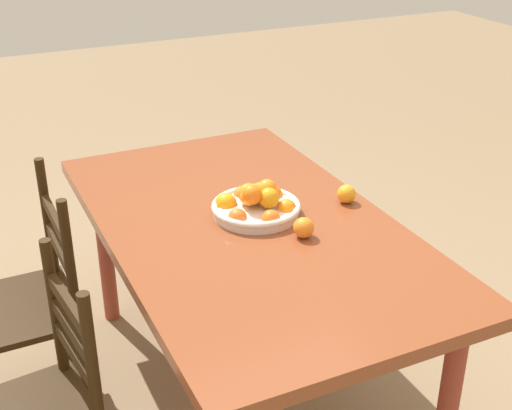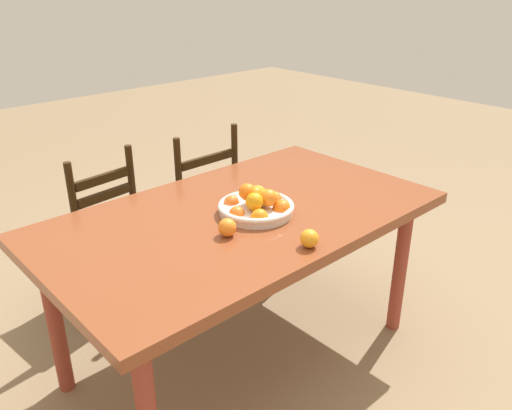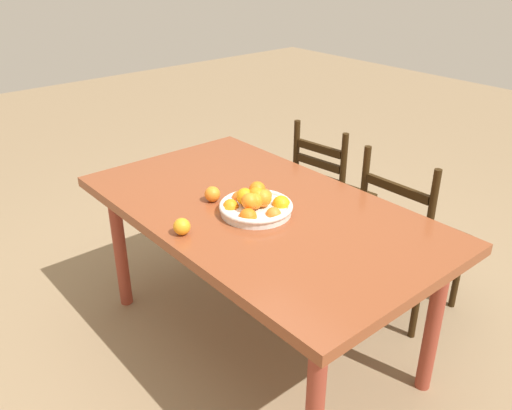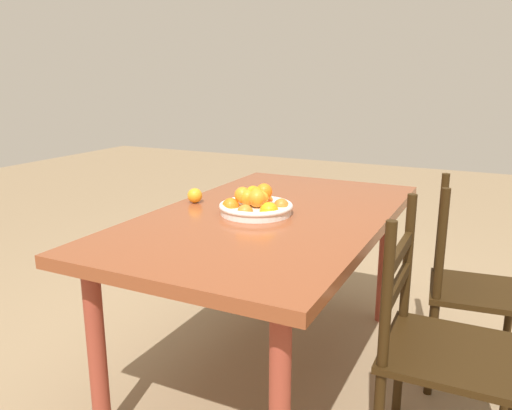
% 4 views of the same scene
% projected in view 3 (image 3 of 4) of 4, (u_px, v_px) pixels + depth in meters
% --- Properties ---
extents(ground_plane, '(12.00, 12.00, 0.00)m').
position_uv_depth(ground_plane, '(259.00, 339.00, 2.76)').
color(ground_plane, '#897152').
extents(dining_table, '(1.71, 0.98, 0.77)m').
position_uv_depth(dining_table, '(260.00, 222.00, 2.45)').
color(dining_table, brown).
rests_on(dining_table, ground).
extents(chair_near_window, '(0.43, 0.43, 0.93)m').
position_uv_depth(chair_near_window, '(329.00, 198.00, 3.23)').
color(chair_near_window, black).
rests_on(chair_near_window, ground).
extents(chair_by_cabinet, '(0.45, 0.45, 0.94)m').
position_uv_depth(chair_by_cabinet, '(407.00, 238.00, 2.80)').
color(chair_by_cabinet, black).
rests_on(chair_by_cabinet, ground).
extents(fruit_bowl, '(0.33, 0.33, 0.14)m').
position_uv_depth(fruit_bowl, '(256.00, 204.00, 2.33)').
color(fruit_bowl, silver).
rests_on(fruit_bowl, dining_table).
extents(orange_loose_0, '(0.07, 0.07, 0.07)m').
position_uv_depth(orange_loose_0, '(212.00, 194.00, 2.45)').
color(orange_loose_0, orange).
rests_on(orange_loose_0, dining_table).
extents(orange_loose_1, '(0.07, 0.07, 0.07)m').
position_uv_depth(orange_loose_1, '(182.00, 227.00, 2.17)').
color(orange_loose_1, orange).
rests_on(orange_loose_1, dining_table).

